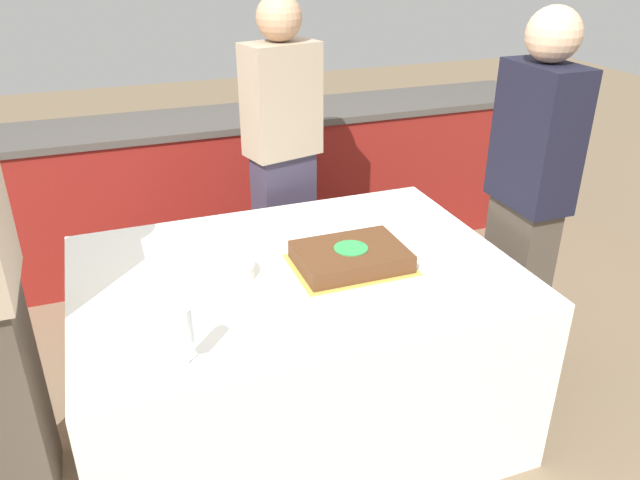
% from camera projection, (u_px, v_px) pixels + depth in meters
% --- Properties ---
extents(ground_plane, '(14.00, 14.00, 0.00)m').
position_uv_depth(ground_plane, '(298.00, 420.00, 2.73)').
color(ground_plane, '#7A664C').
extents(back_counter, '(4.40, 0.58, 0.92)m').
position_uv_depth(back_counter, '(213.00, 189.00, 3.92)').
color(back_counter, maroon).
rests_on(back_counter, ground_plane).
extents(dining_table, '(1.66, 1.18, 0.76)m').
position_uv_depth(dining_table, '(296.00, 349.00, 2.56)').
color(dining_table, white).
rests_on(dining_table, ground_plane).
extents(cake, '(0.45, 0.34, 0.08)m').
position_uv_depth(cake, '(351.00, 257.00, 2.39)').
color(cake, gold).
rests_on(cake, dining_table).
extents(plate_stack, '(0.21, 0.21, 0.05)m').
position_uv_depth(plate_stack, '(226.00, 270.00, 2.32)').
color(plate_stack, white).
rests_on(plate_stack, dining_table).
extents(wine_glass, '(0.07, 0.07, 0.20)m').
position_uv_depth(wine_glass, '(184.00, 327.00, 1.80)').
color(wine_glass, white).
rests_on(wine_glass, dining_table).
extents(side_plate_near_cake, '(0.18, 0.18, 0.00)m').
position_uv_depth(side_plate_near_cake, '(320.00, 233.00, 2.66)').
color(side_plate_near_cake, white).
rests_on(side_plate_near_cake, dining_table).
extents(utensil_pile, '(0.14, 0.09, 0.02)m').
position_uv_depth(utensil_pile, '(383.00, 320.00, 2.05)').
color(utensil_pile, white).
rests_on(utensil_pile, dining_table).
extents(person_cutting_cake, '(0.38, 0.28, 1.68)m').
position_uv_depth(person_cutting_cake, '(283.00, 165.00, 3.08)').
color(person_cutting_cake, '#383347').
rests_on(person_cutting_cake, ground_plane).
extents(person_seated_right, '(0.21, 0.36, 1.68)m').
position_uv_depth(person_seated_right, '(527.00, 202.00, 2.66)').
color(person_seated_right, '#4C4238').
rests_on(person_seated_right, ground_plane).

